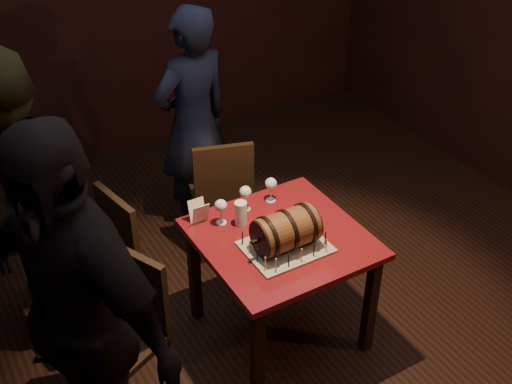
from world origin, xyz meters
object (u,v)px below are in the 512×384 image
wine_glass_mid (245,193)px  chair_left_front (128,323)px  barrel_cake (286,230)px  person_left_front (77,319)px  chair_back (222,191)px  chair_left_rear (107,260)px  person_back (193,123)px  wine_glass_left (221,207)px  wine_glass_right (271,185)px  pub_table (281,251)px  pint_of_ale (241,214)px  person_left_rear (18,213)px

wine_glass_mid → chair_left_front: 1.00m
barrel_cake → person_left_front: (-1.19, -0.18, 0.10)m
chair_back → person_left_front: person_left_front is taller
chair_left_rear → chair_left_front: size_ratio=1.00×
chair_left_front → person_back: (1.02, 1.28, 0.32)m
wine_glass_left → wine_glass_right: same height
person_left_front → chair_left_front: bearing=111.1°
chair_left_front → person_left_front: 0.62m
pub_table → pint_of_ale: 0.31m
person_left_rear → pint_of_ale: bearing=80.7°
wine_glass_left → chair_back: bearing=62.4°
chair_left_front → person_left_rear: size_ratio=0.51×
chair_left_front → pub_table: bearing=-1.5°
barrel_cake → chair_left_rear: (-0.81, 0.68, -0.35)m
person_back → person_left_front: person_left_front is taller
wine_glass_left → person_back: person_back is taller
barrel_cake → pint_of_ale: 0.33m
pub_table → chair_left_rear: 1.03m
wine_glass_left → person_back: 1.07m
wine_glass_left → chair_left_front: 0.82m
pub_table → chair_back: chair_back is taller
wine_glass_left → pint_of_ale: 0.12m
person_back → chair_back: bearing=77.2°
barrel_cake → wine_glass_right: (0.17, 0.43, -0.00)m
barrel_cake → chair_left_front: barrel_cake is taller
person_back → pub_table: bearing=74.5°
chair_left_rear → chair_left_front: same height
barrel_cake → chair_left_rear: 1.11m
chair_left_front → person_left_rear: person_left_rear is taller
wine_glass_mid → chair_left_front: (-0.89, -0.30, -0.34)m
chair_left_front → person_back: 1.66m
chair_left_rear → person_left_rear: 0.58m
wine_glass_left → wine_glass_right: 0.37m
barrel_cake → chair_left_rear: bearing=140.2°
wine_glass_left → pub_table: bearing=-50.0°
wine_glass_right → person_left_front: person_left_front is taller
wine_glass_mid → pint_of_ale: wine_glass_mid is taller
chair_back → chair_left_front: 1.32m
barrel_cake → wine_glass_left: bearing=117.6°
wine_glass_mid → person_left_front: (-1.18, -0.61, 0.10)m
person_left_rear → wine_glass_mid: bearing=87.2°
wine_glass_mid → person_left_rear: (-1.20, 0.40, 0.05)m
chair_back → chair_left_rear: 0.97m
wine_glass_mid → person_left_rear: size_ratio=0.09×
person_left_front → pint_of_ale: bearing=90.0°
chair_back → person_back: 0.54m
chair_back → chair_left_front: (-1.01, -0.85, 0.00)m
wine_glass_left → pint_of_ale: size_ratio=1.07×
chair_left_rear → chair_back: bearing=17.9°
chair_back → pint_of_ale: bearing=-108.3°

